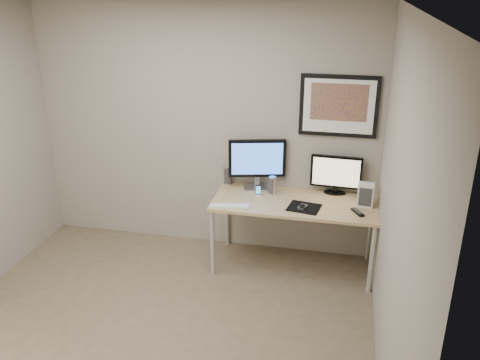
{
  "coord_description": "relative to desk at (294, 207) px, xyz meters",
  "views": [
    {
      "loc": [
        1.42,
        -3.19,
        2.79
      ],
      "look_at": [
        0.5,
        1.1,
        1.01
      ],
      "focal_mm": 38.0,
      "sensor_mm": 36.0,
      "label": 1
    }
  ],
  "objects": [
    {
      "name": "room",
      "position": [
        -1.0,
        -0.9,
        0.98
      ],
      "size": [
        3.6,
        3.6,
        3.6
      ],
      "color": "white",
      "rests_on": "ground"
    },
    {
      "name": "floor",
      "position": [
        -1.0,
        -1.35,
        -0.66
      ],
      "size": [
        3.6,
        3.6,
        0.0
      ],
      "primitive_type": "plane",
      "color": "brown",
      "rests_on": "ground"
    },
    {
      "name": "fan_unit",
      "position": [
        0.67,
        0.04,
        0.18
      ],
      "size": [
        0.16,
        0.12,
        0.23
      ],
      "primitive_type": "cube",
      "rotation": [
        0.0,
        0.0,
        -0.07
      ],
      "color": "silver",
      "rests_on": "desk"
    },
    {
      "name": "mousepad",
      "position": [
        0.1,
        -0.13,
        0.07
      ],
      "size": [
        0.34,
        0.31,
        0.0
      ],
      "primitive_type": "cube",
      "rotation": [
        0.0,
        0.0,
        -0.16
      ],
      "color": "black",
      "rests_on": "desk"
    },
    {
      "name": "monitor_large",
      "position": [
        -0.42,
        0.24,
        0.36
      ],
      "size": [
        0.57,
        0.24,
        0.53
      ],
      "rotation": [
        0.0,
        0.0,
        0.24
      ],
      "color": "#B9B9BE",
      "rests_on": "desk"
    },
    {
      "name": "desk",
      "position": [
        0.0,
        0.0,
        0.0
      ],
      "size": [
        1.6,
        0.7,
        0.73
      ],
      "color": "#9D804B",
      "rests_on": "floor"
    },
    {
      "name": "phone_dock",
      "position": [
        -0.38,
        0.06,
        0.12
      ],
      "size": [
        0.07,
        0.07,
        0.12
      ],
      "primitive_type": "cube",
      "rotation": [
        0.0,
        0.0,
        0.32
      ],
      "color": "black",
      "rests_on": "desk"
    },
    {
      "name": "speaker_left",
      "position": [
        -0.75,
        0.3,
        0.16
      ],
      "size": [
        0.1,
        0.1,
        0.2
      ],
      "primitive_type": "cylinder",
      "rotation": [
        0.0,
        0.0,
        0.23
      ],
      "color": "#B9B9BE",
      "rests_on": "desk"
    },
    {
      "name": "mouse",
      "position": [
        0.09,
        -0.14,
        0.09
      ],
      "size": [
        0.09,
        0.12,
        0.04
      ],
      "primitive_type": "ellipsoid",
      "rotation": [
        0.0,
        0.0,
        -0.36
      ],
      "color": "black",
      "rests_on": "mousepad"
    },
    {
      "name": "keyboard",
      "position": [
        -0.6,
        -0.24,
        0.07
      ],
      "size": [
        0.39,
        0.17,
        0.01
      ],
      "primitive_type": "cube",
      "rotation": [
        0.0,
        0.0,
        0.17
      ],
      "color": "silver",
      "rests_on": "desk"
    },
    {
      "name": "monitor_tv",
      "position": [
        0.37,
        0.28,
        0.28
      ],
      "size": [
        0.51,
        0.13,
        0.4
      ],
      "rotation": [
        0.0,
        0.0,
        -0.05
      ],
      "color": "black",
      "rests_on": "desk"
    },
    {
      "name": "speaker_right",
      "position": [
        -0.25,
        0.14,
        0.16
      ],
      "size": [
        0.09,
        0.09,
        0.18
      ],
      "primitive_type": "cylinder",
      "rotation": [
        0.0,
        0.0,
        -0.37
      ],
      "color": "#B9B9BE",
      "rests_on": "desk"
    },
    {
      "name": "remote",
      "position": [
        0.6,
        -0.14,
        0.08
      ],
      "size": [
        0.13,
        0.18,
        0.02
      ],
      "primitive_type": "cube",
      "rotation": [
        0.0,
        0.0,
        0.51
      ],
      "color": "black",
      "rests_on": "desk"
    },
    {
      "name": "framed_art",
      "position": [
        0.35,
        0.33,
        0.96
      ],
      "size": [
        0.75,
        0.04,
        0.6
      ],
      "color": "black",
      "rests_on": "room"
    }
  ]
}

